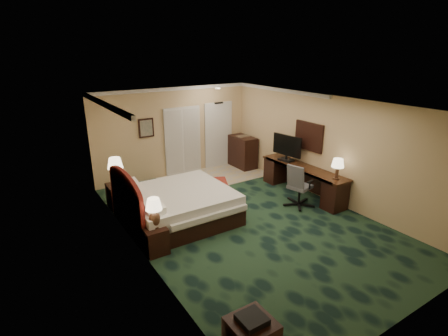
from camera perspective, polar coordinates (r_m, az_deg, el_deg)
floor at (r=8.18m, az=3.70°, el=-8.58°), size 5.00×7.50×0.00m
ceiling at (r=7.33m, az=4.15°, el=10.45°), size 5.00×7.50×0.00m
wall_back at (r=10.77m, az=-8.09°, el=5.80°), size 5.00×0.00×2.70m
wall_front at (r=5.40m, az=28.74°, el=-10.46°), size 5.00×0.00×2.70m
wall_left at (r=6.56m, az=-13.96°, el=-3.41°), size 0.00×7.50×2.70m
wall_right at (r=9.30m, az=16.41°, el=3.07°), size 0.00×7.50×2.70m
crown_molding at (r=7.34m, az=4.14°, el=10.06°), size 5.00×7.50×0.10m
tile_patch at (r=10.84m, az=-1.54°, el=-1.35°), size 3.20×1.70×0.01m
headboard at (r=7.71m, az=-15.65°, el=-5.34°), size 0.12×2.00×1.40m
entry_door at (r=11.53m, az=-0.94°, el=5.34°), size 1.02×0.06×2.18m
closet_doors at (r=10.91m, az=-6.74°, el=4.41°), size 1.20×0.06×2.10m
wall_art at (r=10.35m, az=-12.60°, el=6.40°), size 0.45×0.06×0.55m
wall_mirror at (r=9.61m, az=13.69°, el=5.05°), size 0.05×0.95×0.75m
bed at (r=8.12m, az=-7.27°, el=-6.12°), size 2.26×2.10×0.72m
nightstand_near at (r=7.04m, az=-11.23°, el=-11.39°), size 0.43×0.49×0.53m
nightstand_far at (r=9.12m, az=-16.88°, el=-4.33°), size 0.47×0.54×0.59m
lamp_near at (r=6.78m, az=-11.33°, el=-7.21°), size 0.39×0.39×0.60m
lamp_far at (r=8.88m, az=-17.24°, el=-0.56°), size 0.43×0.43×0.70m
bed_bench at (r=8.89m, az=-0.79°, el=-4.47°), size 1.04×1.49×0.48m
desk at (r=9.66m, az=12.69°, el=-2.01°), size 0.59×2.72×0.78m
tv at (r=9.85m, az=10.22°, el=3.22°), size 0.22×0.94×0.73m
desk_lamp at (r=8.78m, az=18.02°, el=-0.13°), size 0.37×0.37×0.52m
desk_chair at (r=8.90m, az=12.31°, el=-2.68°), size 0.79×0.76×1.12m
minibar at (r=11.59m, az=3.07°, el=2.66°), size 0.54×0.98×1.03m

